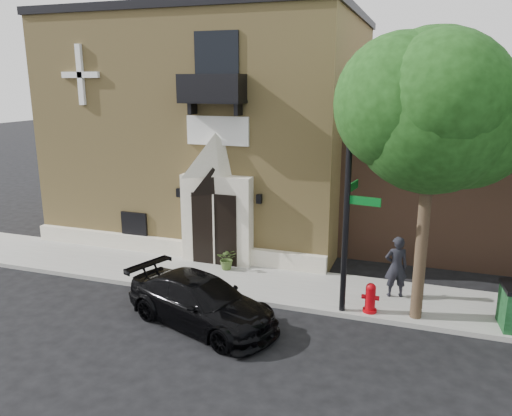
% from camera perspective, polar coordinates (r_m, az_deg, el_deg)
% --- Properties ---
extents(ground, '(120.00, 120.00, 0.00)m').
position_cam_1_polar(ground, '(15.82, -4.95, -10.29)').
color(ground, black).
rests_on(ground, ground).
extents(sidewalk, '(42.00, 3.00, 0.15)m').
position_cam_1_polar(sidewalk, '(16.73, 0.31, -8.54)').
color(sidewalk, gray).
rests_on(sidewalk, ground).
extents(church, '(12.20, 11.01, 9.30)m').
position_cam_1_polar(church, '(22.96, -4.02, 9.42)').
color(church, tan).
rests_on(church, ground).
extents(street_tree_left, '(4.97, 4.38, 7.77)m').
position_cam_1_polar(street_tree_left, '(13.48, 19.69, 10.50)').
color(street_tree_left, '#38281C').
rests_on(street_tree_left, sidewalk).
extents(black_sedan, '(5.05, 3.35, 1.36)m').
position_cam_1_polar(black_sedan, '(14.05, -6.30, -10.57)').
color(black_sedan, black).
rests_on(black_sedan, ground).
extents(street_sign, '(1.01, 1.09, 6.38)m').
position_cam_1_polar(street_sign, '(13.85, 10.45, 0.66)').
color(street_sign, black).
rests_on(street_sign, sidewalk).
extents(fire_hydrant, '(0.50, 0.40, 0.88)m').
position_cam_1_polar(fire_hydrant, '(14.79, 12.93, -9.97)').
color(fire_hydrant, '#9D030A').
rests_on(fire_hydrant, sidewalk).
extents(planter, '(0.83, 0.77, 0.77)m').
position_cam_1_polar(planter, '(17.58, -3.30, -5.80)').
color(planter, '#46602A').
rests_on(planter, sidewalk).
extents(pedestrian_near, '(0.81, 0.66, 1.91)m').
position_cam_1_polar(pedestrian_near, '(15.81, 15.72, -6.47)').
color(pedestrian_near, black).
rests_on(pedestrian_near, sidewalk).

